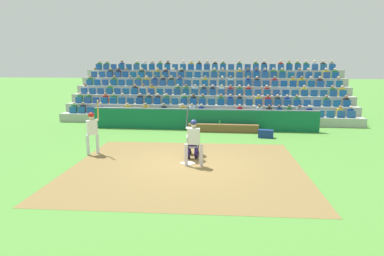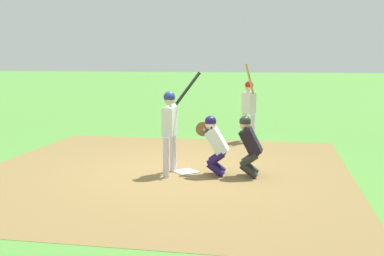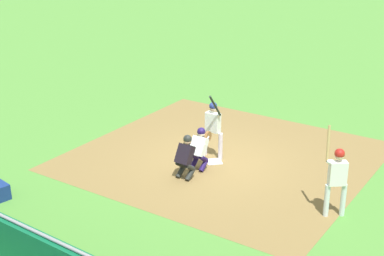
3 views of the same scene
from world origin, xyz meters
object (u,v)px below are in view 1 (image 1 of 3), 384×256
(batter_at_plate, at_px, (193,137))
(equipment_duffel_bag, at_px, (266,134))
(catcher_crouching, at_px, (192,142))
(water_bottle_on_bench, at_px, (220,122))
(on_deck_batter, at_px, (92,128))
(home_plate_marker, at_px, (188,163))
(home_plate_umpire, at_px, (193,138))
(dugout_bench, at_px, (223,128))

(batter_at_plate, relative_size, equipment_duffel_bag, 2.84)
(catcher_crouching, height_order, water_bottle_on_bench, catcher_crouching)
(equipment_duffel_bag, relative_size, on_deck_batter, 0.33)
(home_plate_marker, height_order, water_bottle_on_bench, water_bottle_on_bench)
(water_bottle_on_bench, bearing_deg, home_plate_umpire, 79.79)
(batter_at_plate, distance_m, dugout_bench, 6.72)
(home_plate_marker, height_order, equipment_duffel_bag, equipment_duffel_bag)
(dugout_bench, relative_size, equipment_duffel_bag, 5.14)
(home_plate_marker, relative_size, on_deck_batter, 0.19)
(batter_at_plate, relative_size, catcher_crouching, 1.70)
(home_plate_marker, distance_m, batter_at_plate, 1.13)
(batter_at_plate, height_order, home_plate_umpire, batter_at_plate)
(dugout_bench, bearing_deg, home_plate_umpire, 77.60)
(home_plate_marker, xyz_separation_m, on_deck_batter, (4.10, -0.92, 1.09))
(home_plate_marker, distance_m, water_bottle_on_bench, 6.43)
(batter_at_plate, xyz_separation_m, equipment_duffel_bag, (-3.12, -5.37, -0.88))
(home_plate_marker, xyz_separation_m, batter_at_plate, (-0.24, 0.27, 1.07))
(home_plate_umpire, xyz_separation_m, equipment_duffel_bag, (-3.31, -3.76, -0.49))
(catcher_crouching, bearing_deg, water_bottle_on_bench, -98.76)
(on_deck_batter, bearing_deg, dugout_bench, -134.16)
(on_deck_batter, bearing_deg, batter_at_plate, 164.67)
(home_plate_marker, xyz_separation_m, equipment_duffel_bag, (-3.36, -5.10, 0.19))
(catcher_crouching, relative_size, dugout_bench, 0.33)
(home_plate_umpire, height_order, equipment_duffel_bag, home_plate_umpire)
(water_bottle_on_bench, bearing_deg, batter_at_plate, 83.78)
(dugout_bench, height_order, water_bottle_on_bench, water_bottle_on_bench)
(home_plate_marker, bearing_deg, batter_at_plate, 131.02)
(water_bottle_on_bench, xyz_separation_m, on_deck_batter, (5.06, 5.42, 0.55))
(catcher_crouching, height_order, on_deck_batter, on_deck_batter)
(home_plate_umpire, distance_m, water_bottle_on_bench, 5.08)
(dugout_bench, xyz_separation_m, water_bottle_on_bench, (0.20, -0.01, 0.33))
(equipment_duffel_bag, bearing_deg, batter_at_plate, 68.24)
(batter_at_plate, relative_size, water_bottle_on_bench, 9.84)
(equipment_duffel_bag, bearing_deg, home_plate_umpire, 57.09)
(on_deck_batter, bearing_deg, catcher_crouching, 176.07)
(home_plate_umpire, bearing_deg, on_deck_batter, 5.83)
(catcher_crouching, distance_m, dugout_bench, 5.82)
(batter_at_plate, height_order, catcher_crouching, batter_at_plate)
(batter_at_plate, height_order, water_bottle_on_bench, batter_at_plate)
(home_plate_marker, bearing_deg, water_bottle_on_bench, -98.59)
(batter_at_plate, distance_m, equipment_duffel_bag, 6.28)
(water_bottle_on_bench, xyz_separation_m, equipment_duffel_bag, (-2.41, 1.24, -0.34))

